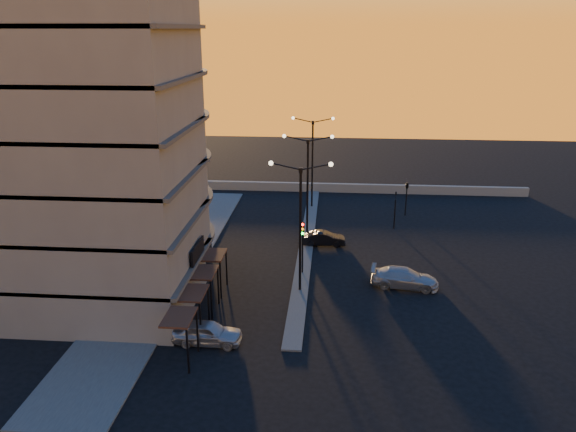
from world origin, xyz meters
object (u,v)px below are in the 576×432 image
(traffic_light_main, at_px, (302,239))
(car_hatchback, at_px, (207,333))
(streetlamp_mid, at_px, (308,180))
(car_wagon, at_px, (405,278))
(car_sedan, at_px, (324,238))

(traffic_light_main, xyz_separation_m, car_hatchback, (-5.05, -10.34, -2.18))
(streetlamp_mid, xyz_separation_m, traffic_light_main, (0.00, -7.13, -2.70))
(streetlamp_mid, height_order, car_hatchback, streetlamp_mid)
(traffic_light_main, height_order, car_hatchback, traffic_light_main)
(streetlamp_mid, xyz_separation_m, car_wagon, (7.54, -8.66, -4.89))
(car_hatchback, height_order, car_sedan, car_hatchback)
(car_sedan, xyz_separation_m, car_wagon, (6.04, -7.83, 0.09))
(car_wagon, bearing_deg, car_sedan, 45.57)
(traffic_light_main, distance_m, car_wagon, 8.00)
(streetlamp_mid, relative_size, car_sedan, 2.56)
(traffic_light_main, height_order, car_sedan, traffic_light_main)
(car_sedan, distance_m, car_wagon, 9.89)
(car_wagon, bearing_deg, streetlamp_mid, 48.99)
(traffic_light_main, distance_m, car_hatchback, 11.71)
(streetlamp_mid, distance_m, car_sedan, 5.27)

